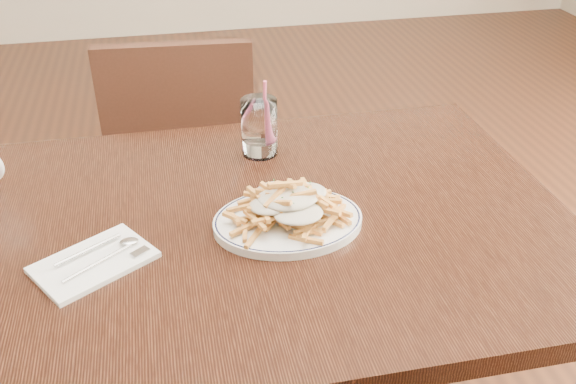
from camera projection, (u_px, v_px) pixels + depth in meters
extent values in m
cube|color=black|center=(241.00, 229.00, 1.16)|extent=(1.20, 0.80, 0.04)
cylinder|color=black|center=(1.00, 302.00, 1.56)|extent=(0.05, 0.05, 0.71)
cylinder|color=black|center=(427.00, 246.00, 1.75)|extent=(0.05, 0.05, 0.71)
cube|color=#331A11|center=(186.00, 168.00, 2.00)|extent=(0.43, 0.43, 0.04)
cube|color=#331A11|center=(179.00, 124.00, 1.72)|extent=(0.41, 0.07, 0.44)
cylinder|color=#331A11|center=(240.00, 194.00, 2.28)|extent=(0.03, 0.03, 0.39)
cylinder|color=#331A11|center=(141.00, 202.00, 2.24)|extent=(0.03, 0.03, 0.39)
cylinder|color=#331A11|center=(248.00, 252.00, 1.99)|extent=(0.03, 0.03, 0.39)
cylinder|color=#331A11|center=(135.00, 262.00, 1.95)|extent=(0.03, 0.03, 0.39)
torus|color=black|center=(288.00, 219.00, 1.13)|extent=(0.28, 0.28, 0.01)
ellipsoid|color=beige|center=(288.00, 195.00, 1.11)|extent=(0.17, 0.15, 0.02)
cube|color=white|center=(94.00, 262.00, 1.04)|extent=(0.22, 0.20, 0.01)
cylinder|color=white|center=(259.00, 127.00, 1.34)|extent=(0.08, 0.08, 0.12)
cylinder|color=white|center=(260.00, 145.00, 1.36)|extent=(0.07, 0.07, 0.03)
cylinder|color=#FF6191|center=(264.00, 114.00, 1.34)|extent=(0.01, 0.04, 0.16)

